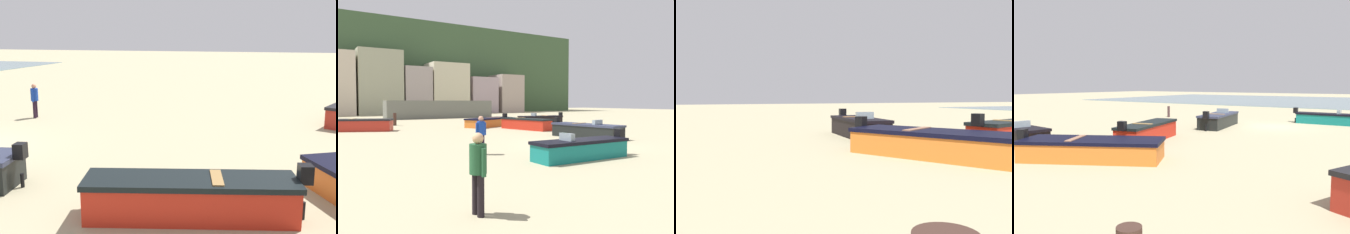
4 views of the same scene
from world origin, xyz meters
The scene contains 18 objects.
ground_plane centered at (0.00, 0.00, 0.00)m, with size 160.00×160.00×0.00m, color tan.
headland_hill centered at (0.00, 66.00, 8.98)m, with size 90.00×32.00×17.96m, color #3A5535.
harbor_pier centered at (3.91, 30.00, 1.19)m, with size 14.51×2.40×2.38m, color #64665D.
townhouse_left centered at (-7.13, 46.96, 5.17)m, with size 4.56×5.92×10.34m, color beige.
townhouse_centre_left centered at (-0.94, 46.54, 5.49)m, with size 7.15×5.08×10.97m, color #9FA285.
townhouse_centre centered at (5.29, 46.91, 4.21)m, with size 4.76×5.82×8.43m, color #A59894.
townhouse_centre_right centered at (11.43, 47.24, 4.72)m, with size 7.02×6.48×9.45m, color beige.
townhouse_right centered at (18.37, 46.68, 3.53)m, with size 5.59×5.36×7.07m, color #A49097.
townhouse_far_right centered at (24.71, 47.30, 3.89)m, with size 5.39×6.59×7.79m, color #A79589.
boat_black_0 centered at (7.91, 12.97, 0.44)m, with size 4.73×1.84×1.17m.
boat_red_1 centered at (-8.24, 14.15, 0.47)m, with size 4.81×3.18×1.24m.
boat_teal_2 centered at (-2.65, -3.39, 0.39)m, with size 4.40×1.19×1.08m.
boat_black_3 centered at (3.00, 1.96, 0.44)m, with size 2.07×4.88×1.18m.
boat_red_4 centered at (3.28, 8.91, 0.46)m, with size 2.19×4.90×1.22m.
boat_orange_5 centered at (2.36, 13.25, 0.40)m, with size 5.38×3.95×1.10m.
mooring_post_near_water centered at (-4.63, 18.92, 0.59)m, with size 0.30×0.30×1.17m, color #3F2921.
beach_walker_foreground centered at (-8.89, -7.00, 0.95)m, with size 0.36×0.53×1.62m.
beach_walker_distant centered at (-5.46, -0.39, 0.95)m, with size 0.54×0.40×1.62m.
Camera 2 is at (-11.71, -12.66, 2.21)m, focal length 35.14 mm.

